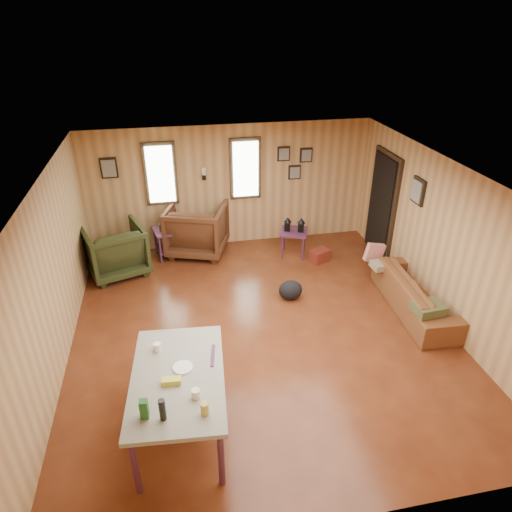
# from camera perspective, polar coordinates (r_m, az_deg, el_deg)

# --- Properties ---
(room) EXTENTS (5.54, 6.04, 2.44)m
(room) POSITION_cam_1_polar(r_m,az_deg,el_deg) (6.55, 1.67, 0.81)
(room) COLOR brown
(room) RESTS_ON ground
(sofa) EXTENTS (0.70, 2.03, 0.78)m
(sofa) POSITION_cam_1_polar(r_m,az_deg,el_deg) (7.61, 19.81, -3.86)
(sofa) COLOR brown
(sofa) RESTS_ON ground
(recliner_brown) EXTENTS (1.33, 1.29, 1.09)m
(recliner_brown) POSITION_cam_1_polar(r_m,az_deg,el_deg) (8.89, -7.38, 3.66)
(recliner_brown) COLOR #532D19
(recliner_brown) RESTS_ON ground
(recliner_green) EXTENTS (1.22, 1.18, 1.00)m
(recliner_green) POSITION_cam_1_polar(r_m,az_deg,el_deg) (8.49, -17.21, 0.96)
(recliner_green) COLOR #2C3317
(recliner_green) RESTS_ON ground
(end_table) EXTENTS (0.65, 0.61, 0.70)m
(end_table) POSITION_cam_1_polar(r_m,az_deg,el_deg) (8.88, -10.79, 2.25)
(end_table) COLOR #5B2849
(end_table) RESTS_ON ground
(side_table) EXTENTS (0.64, 0.64, 0.79)m
(side_table) POSITION_cam_1_polar(r_m,az_deg,el_deg) (8.73, 4.77, 3.29)
(side_table) COLOR #5B2849
(side_table) RESTS_ON ground
(cooler) EXTENTS (0.40, 0.36, 0.24)m
(cooler) POSITION_cam_1_polar(r_m,az_deg,el_deg) (8.75, 7.92, 0.05)
(cooler) COLOR maroon
(cooler) RESTS_ON ground
(backpack) EXTENTS (0.40, 0.31, 0.34)m
(backpack) POSITION_cam_1_polar(r_m,az_deg,el_deg) (7.56, 4.33, -4.27)
(backpack) COLOR black
(backpack) RESTS_ON ground
(sofa_pillows) EXTENTS (0.55, 1.82, 0.38)m
(sofa_pillows) POSITION_cam_1_polar(r_m,az_deg,el_deg) (7.48, 17.69, -3.02)
(sofa_pillows) COLOR #494D2B
(sofa_pillows) RESTS_ON sofa
(dining_table) EXTENTS (1.11, 1.71, 1.07)m
(dining_table) POSITION_cam_1_polar(r_m,az_deg,el_deg) (5.10, -9.76, -15.25)
(dining_table) COLOR gray
(dining_table) RESTS_ON ground
(dining_chair) EXTENTS (0.44, 0.44, 0.85)m
(dining_chair) POSITION_cam_1_polar(r_m,az_deg,el_deg) (5.49, -6.31, -15.17)
(dining_chair) COLOR #2C3317
(dining_chair) RESTS_ON ground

